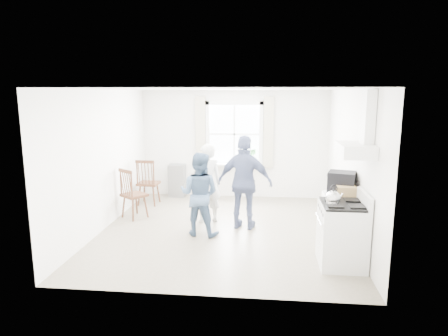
# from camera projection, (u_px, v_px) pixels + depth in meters

# --- Properties ---
(room_shell) EXTENTS (4.62, 5.12, 2.64)m
(room_shell) POSITION_uv_depth(u_px,v_px,m) (224.00, 162.00, 7.27)
(room_shell) COLOR gray
(room_shell) RESTS_ON ground
(window_assembly) EXTENTS (1.88, 0.24, 1.70)m
(window_assembly) POSITION_uv_depth(u_px,v_px,m) (234.00, 138.00, 9.63)
(window_assembly) COLOR white
(window_assembly) RESTS_ON room_shell
(range_hood) EXTENTS (0.45, 0.76, 0.94)m
(range_hood) POSITION_uv_depth(u_px,v_px,m) (359.00, 139.00, 5.62)
(range_hood) COLOR white
(range_hood) RESTS_ON room_shell
(shelf_unit) EXTENTS (0.40, 0.30, 0.80)m
(shelf_unit) POSITION_uv_depth(u_px,v_px,m) (177.00, 180.00, 9.85)
(shelf_unit) COLOR gray
(shelf_unit) RESTS_ON ground
(gas_stove) EXTENTS (0.68, 0.76, 1.12)m
(gas_stove) POSITION_uv_depth(u_px,v_px,m) (342.00, 234.00, 5.91)
(gas_stove) COLOR silver
(gas_stove) RESTS_ON ground
(kettle) EXTENTS (0.21, 0.21, 0.30)m
(kettle) POSITION_uv_depth(u_px,v_px,m) (333.00, 198.00, 5.74)
(kettle) COLOR silver
(kettle) RESTS_ON gas_stove
(low_cabinet) EXTENTS (0.50, 0.55, 0.90)m
(low_cabinet) POSITION_uv_depth(u_px,v_px,m) (339.00, 221.00, 6.59)
(low_cabinet) COLOR white
(low_cabinet) RESTS_ON ground
(stereo_stack) EXTENTS (0.50, 0.47, 0.37)m
(stereo_stack) POSITION_uv_depth(u_px,v_px,m) (342.00, 183.00, 6.51)
(stereo_stack) COLOR black
(stereo_stack) RESTS_ON low_cabinet
(cardboard_box) EXTENTS (0.31, 0.23, 0.19)m
(cardboard_box) POSITION_uv_depth(u_px,v_px,m) (346.00, 192.00, 6.29)
(cardboard_box) COLOR #9D7E4C
(cardboard_box) RESTS_ON low_cabinet
(windsor_chair_a) EXTENTS (0.48, 0.47, 1.07)m
(windsor_chair_a) POSITION_uv_depth(u_px,v_px,m) (147.00, 177.00, 9.01)
(windsor_chair_a) COLOR #452616
(windsor_chair_a) RESTS_ON ground
(windsor_chair_b) EXTENTS (0.61, 0.61, 1.04)m
(windsor_chair_b) POSITION_uv_depth(u_px,v_px,m) (129.00, 188.00, 8.05)
(windsor_chair_b) COLOR #452616
(windsor_chair_b) RESTS_ON ground
(person_left) EXTENTS (0.75, 0.75, 1.57)m
(person_left) POSITION_uv_depth(u_px,v_px,m) (207.00, 183.00, 7.83)
(person_left) COLOR silver
(person_left) RESTS_ON ground
(person_mid) EXTENTS (0.86, 0.86, 1.51)m
(person_mid) POSITION_uv_depth(u_px,v_px,m) (199.00, 194.00, 7.13)
(person_mid) COLOR #496488
(person_mid) RESTS_ON ground
(person_right) EXTENTS (1.22, 1.22, 1.77)m
(person_right) POSITION_uv_depth(u_px,v_px,m) (245.00, 183.00, 7.44)
(person_right) COLOR navy
(person_right) RESTS_ON ground
(potted_plant) EXTENTS (0.21, 0.21, 0.37)m
(potted_plant) POSITION_uv_depth(u_px,v_px,m) (252.00, 156.00, 9.58)
(potted_plant) COLOR #34753B
(potted_plant) RESTS_ON window_assembly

